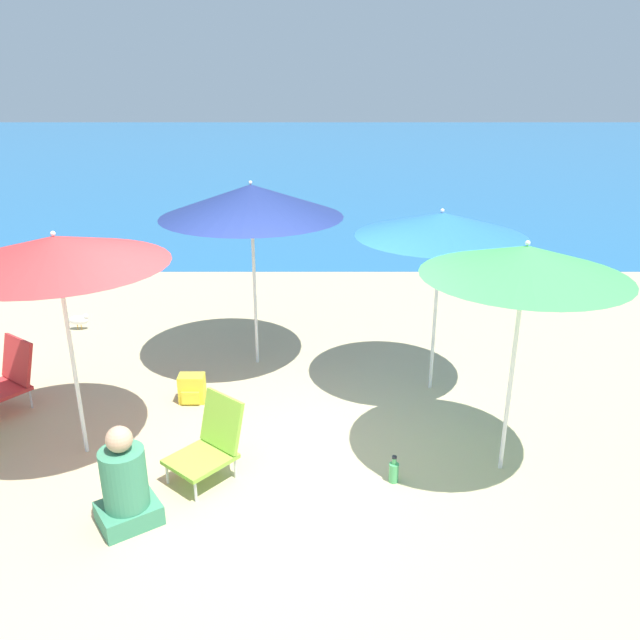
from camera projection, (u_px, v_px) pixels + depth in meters
The scene contains 12 objects.
ground_plane at pixel (257, 456), 5.60m from camera, with size 60.00×60.00×0.00m, color #C6B284.
sea_water at pixel (310, 150), 29.57m from camera, with size 60.00×40.00×0.01m.
beach_umbrella_red at pixel (59, 250), 5.00m from camera, with size 1.81×1.81×2.04m.
beach_umbrella_blue at pixel (444, 225), 6.18m from camera, with size 1.73×1.73×1.97m.
beach_umbrella_green at pixel (528, 262), 4.75m from camera, with size 1.61×1.61×2.03m.
beach_umbrella_navy at pixel (254, 201), 6.76m from camera, with size 2.02×2.02×2.15m.
beach_chair_lime at pixel (213, 441), 5.23m from camera, with size 0.71×0.72×0.69m.
beach_chair_red at pixel (11, 375), 6.36m from camera, with size 0.72×0.73×0.70m.
person_seated_near at pixel (128, 485), 4.65m from camera, with size 0.57×0.55×0.83m.
backpack_yellow at pixel (194, 389), 6.50m from camera, with size 0.26×0.20×0.30m.
water_bottle at pixel (396, 472), 5.21m from camera, with size 0.08×0.08×0.25m.
seagull at pixel (82, 320), 8.38m from camera, with size 0.27×0.11×0.23m.
Camera 1 is at (0.59, -4.77, 3.17)m, focal length 35.00 mm.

